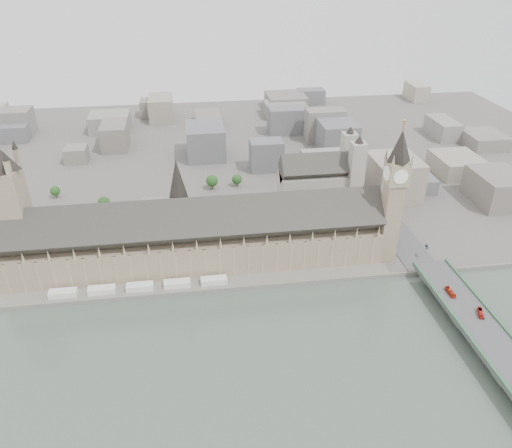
{
  "coord_description": "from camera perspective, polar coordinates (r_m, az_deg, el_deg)",
  "views": [
    {
      "loc": [
        -0.8,
        -287.03,
        206.12
      ],
      "look_at": [
        44.7,
        31.29,
        24.38
      ],
      "focal_mm": 35.0,
      "sensor_mm": 36.0,
      "label": 1
    }
  ],
  "objects": [
    {
      "name": "ground",
      "position": [
        353.37,
        -6.51,
        -6.43
      ],
      "size": [
        900.0,
        900.0,
        0.0
      ],
      "primitive_type": "plane",
      "color": "#595651",
      "rests_on": "ground"
    },
    {
      "name": "embankment_wall",
      "position": [
        340.4,
        -6.42,
        -7.7
      ],
      "size": [
        600.0,
        1.5,
        3.0
      ],
      "primitive_type": "cube",
      "color": "slate",
      "rests_on": "ground"
    },
    {
      "name": "river_terrace",
      "position": [
        346.71,
        -6.47,
        -7.02
      ],
      "size": [
        270.0,
        15.0,
        2.0
      ],
      "primitive_type": "cube",
      "color": "slate",
      "rests_on": "ground"
    },
    {
      "name": "terrace_tents",
      "position": [
        347.57,
        -13.14,
        -6.99
      ],
      "size": [
        118.0,
        7.0,
        4.0
      ],
      "color": "white",
      "rests_on": "river_terrace"
    },
    {
      "name": "palace_of_westminster",
      "position": [
        357.39,
        -6.85,
        -1.64
      ],
      "size": [
        265.0,
        40.73,
        55.44
      ],
      "color": "gray",
      "rests_on": "ground"
    },
    {
      "name": "elizabeth_tower",
      "position": [
        358.08,
        15.53,
        3.92
      ],
      "size": [
        17.0,
        17.0,
        107.5
      ],
      "color": "gray",
      "rests_on": "ground"
    },
    {
      "name": "victoria_tower",
      "position": [
        368.04,
        -26.53,
        1.97
      ],
      "size": [
        30.0,
        30.0,
        100.0
      ],
      "color": "gray",
      "rests_on": "ground"
    },
    {
      "name": "central_tower",
      "position": [
        346.46,
        -8.89,
        3.78
      ],
      "size": [
        13.0,
        13.0,
        48.0
      ],
      "color": "gray",
      "rests_on": "ground"
    },
    {
      "name": "westminster_bridge",
      "position": [
        326.67,
        24.56,
        -11.74
      ],
      "size": [
        25.0,
        325.0,
        10.25
      ],
      "primitive_type": "cube",
      "color": "#474749",
      "rests_on": "ground"
    },
    {
      "name": "westminster_abbey",
      "position": [
        437.27,
        7.46,
        4.76
      ],
      "size": [
        68.0,
        36.0,
        64.0
      ],
      "color": "#A8A497",
      "rests_on": "ground"
    },
    {
      "name": "city_skyline_inland",
      "position": [
        563.98,
        -7.7,
        9.83
      ],
      "size": [
        720.0,
        360.0,
        38.0
      ],
      "primitive_type": null,
      "color": "gray",
      "rests_on": "ground"
    },
    {
      "name": "park_trees",
      "position": [
        399.95,
        -8.37,
        -0.65
      ],
      "size": [
        110.0,
        30.0,
        15.0
      ],
      "primitive_type": null,
      "color": "#22481A",
      "rests_on": "ground"
    },
    {
      "name": "red_bus_north",
      "position": [
        344.31,
        21.32,
        -7.26
      ],
      "size": [
        2.47,
        10.39,
        2.89
      ],
      "primitive_type": "imported",
      "rotation": [
        0.0,
        0.0,
        0.0
      ],
      "color": "red",
      "rests_on": "westminster_bridge"
    },
    {
      "name": "red_bus_south",
      "position": [
        333.94,
        24.26,
        -9.23
      ],
      "size": [
        5.71,
        9.91,
        2.72
      ],
      "primitive_type": "imported",
      "rotation": [
        0.0,
        0.0,
        -0.38
      ],
      "color": "red",
      "rests_on": "westminster_bridge"
    },
    {
      "name": "car_silver",
      "position": [
        332.29,
        24.36,
        -9.62
      ],
      "size": [
        2.15,
        4.28,
        1.35
      ],
      "primitive_type": "imported",
      "rotation": [
        0.0,
        0.0,
        0.19
      ],
      "color": "gray",
      "rests_on": "westminster_bridge"
    },
    {
      "name": "car_approach",
      "position": [
        388.65,
        18.94,
        -2.44
      ],
      "size": [
        3.42,
        5.42,
        1.46
      ],
      "primitive_type": "imported",
      "rotation": [
        0.0,
        0.0,
        -0.29
      ],
      "color": "gray",
      "rests_on": "westminster_bridge"
    }
  ]
}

